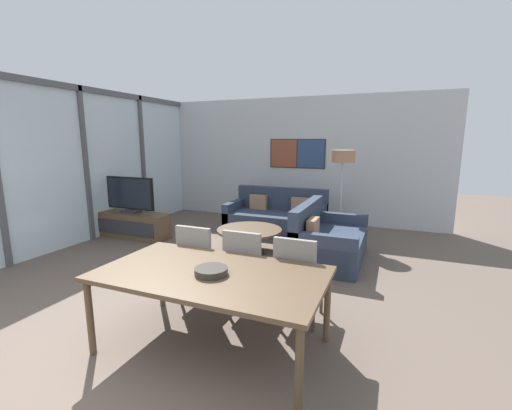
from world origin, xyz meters
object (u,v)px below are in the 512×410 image
object	(u,v)px
television	(130,195)
fruit_bowl	(211,271)
tv_console	(132,225)
dining_chair_left	(200,260)
floor_lamp	(343,161)
dining_chair_centre	(247,266)
dining_chair_right	(297,275)
sofa_main	(277,219)
dining_table	(211,278)
coffee_table	(249,235)
sofa_side	(326,242)

from	to	relation	value
television	fruit_bowl	bearing A→B (deg)	-38.78
tv_console	dining_chair_left	size ratio (longest dim) A/B	1.62
dining_chair_left	floor_lamp	xyz separation A→B (m)	(1.10, 3.15, 0.97)
dining_chair_centre	dining_chair_right	xyz separation A→B (m)	(0.58, -0.04, 0.00)
dining_chair_left	fruit_bowl	distance (m)	1.04
sofa_main	fruit_bowl	world-z (taller)	sofa_main
dining_table	dining_chair_left	size ratio (longest dim) A/B	2.15
fruit_bowl	floor_lamp	size ratio (longest dim) A/B	0.17
television	dining_chair_left	size ratio (longest dim) A/B	1.16
tv_console	dining_table	bearing A→B (deg)	-38.44
dining_chair_left	dining_table	bearing A→B (deg)	-52.04
coffee_table	sofa_side	bearing A→B (deg)	7.96
television	dining_chair_left	xyz separation A→B (m)	(2.63, -1.81, -0.32)
sofa_main	coffee_table	xyz separation A→B (m)	(0.00, -1.41, 0.03)
dining_chair_centre	sofa_side	bearing A→B (deg)	76.41
television	sofa_main	distance (m)	2.90
sofa_main	dining_chair_centre	world-z (taller)	dining_chair_centre
tv_console	dining_table	world-z (taller)	dining_table
dining_chair_centre	dining_chair_right	world-z (taller)	same
tv_console	dining_chair_centre	distance (m)	3.69
dining_chair_right	floor_lamp	xyz separation A→B (m)	(-0.06, 3.18, 0.97)
sofa_main	floor_lamp	xyz separation A→B (m)	(1.27, -0.09, 1.20)
dining_chair_right	floor_lamp	world-z (taller)	floor_lamp
sofa_side	coffee_table	distance (m)	1.25
television	fruit_bowl	size ratio (longest dim) A/B	3.75
television	fruit_bowl	xyz separation A→B (m)	(3.25, -2.61, -0.06)
dining_table	dining_chair_left	world-z (taller)	dining_chair_left
sofa_main	coffee_table	distance (m)	1.41
dining_chair_right	tv_console	bearing A→B (deg)	154.23
sofa_side	coffee_table	bearing A→B (deg)	97.96
dining_chair_right	fruit_bowl	world-z (taller)	dining_chair_right
coffee_table	dining_chair_right	bearing A→B (deg)	-54.24
dining_table	fruit_bowl	distance (m)	0.11
coffee_table	dining_chair_right	distance (m)	2.29
tv_console	dining_chair_centre	world-z (taller)	dining_chair_centre
sofa_side	dining_chair_centre	bearing A→B (deg)	166.41
sofa_side	dining_chair_centre	distance (m)	2.06
sofa_side	sofa_main	bearing A→B (deg)	44.92
dining_chair_centre	fruit_bowl	xyz separation A→B (m)	(0.03, -0.81, 0.25)
tv_console	fruit_bowl	xyz separation A→B (m)	(3.25, -2.61, 0.52)
dining_chair_right	dining_chair_centre	bearing A→B (deg)	176.25
tv_console	floor_lamp	size ratio (longest dim) A/B	0.89
dining_chair_centre	dining_chair_right	distance (m)	0.58
dining_chair_right	sofa_main	bearing A→B (deg)	112.24
tv_console	fruit_bowl	distance (m)	4.20
tv_console	floor_lamp	bearing A→B (deg)	19.79
tv_console	dining_chair_left	bearing A→B (deg)	-34.46
tv_console	sofa_side	bearing A→B (deg)	2.99
television	sofa_side	bearing A→B (deg)	2.98
sofa_main	dining_chair_right	bearing A→B (deg)	-67.76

